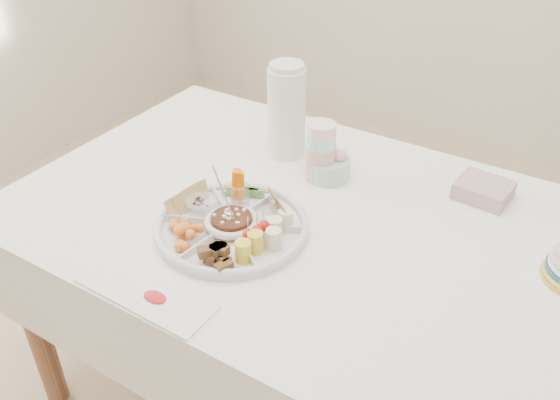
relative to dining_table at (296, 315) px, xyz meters
The scene contains 15 objects.
floor 0.38m from the dining_table, ahead, with size 4.00×4.00×0.00m, color tan.
dining_table is the anchor object (origin of this frame).
party_tray 0.44m from the dining_table, 121.73° to the right, with size 0.38×0.38×0.04m, color silver.
bean_dip 0.45m from the dining_table, 121.73° to the right, with size 0.10×0.10×0.04m, color black.
tortillas 0.43m from the dining_table, 110.66° to the right, with size 0.10×0.10×0.06m, color #B36A41, non-canonical shape.
carrot_cucumber 0.47m from the dining_table, 165.02° to the right, with size 0.10×0.10×0.09m, color #FF7B00, non-canonical shape.
pita_raisins 0.50m from the dining_table, 147.64° to the right, with size 0.11×0.11×0.06m, color tan, non-canonical shape.
cherries 0.52m from the dining_table, 123.78° to the right, with size 0.12×0.12×0.05m, color orange, non-canonical shape.
granola_chunks 0.50m from the dining_table, 99.63° to the right, with size 0.11×0.11×0.05m, color #3F311A, non-canonical shape.
banana_tomato 0.47m from the dining_table, 80.13° to the right, with size 0.12×0.12×0.10m, color #E5CB5E, non-canonical shape.
cup_stack 0.53m from the dining_table, 100.53° to the left, with size 0.09×0.09×0.24m, color silver.
thermos 0.61m from the dining_table, 127.01° to the left, with size 0.11×0.11×0.29m, color silver.
flower_bowl 0.47m from the dining_table, 94.34° to the left, with size 0.12×0.12×0.09m, color #98CFAA.
napkin_stack 0.65m from the dining_table, 39.85° to the left, with size 0.14×0.12×0.05m, color #B49394.
placemat 0.60m from the dining_table, 105.63° to the right, with size 0.33×0.11×0.01m, color white.
Camera 1 is at (0.63, -1.11, 1.66)m, focal length 38.00 mm.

